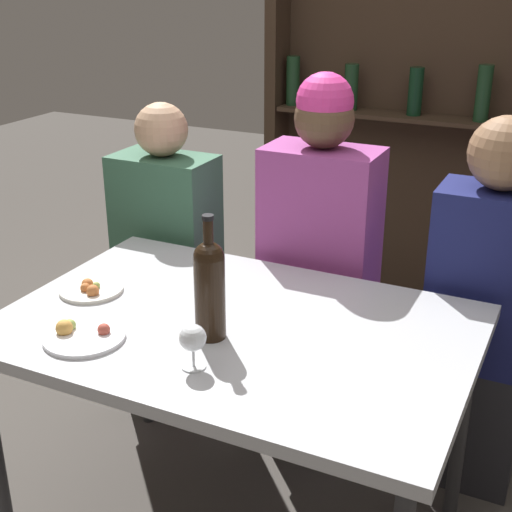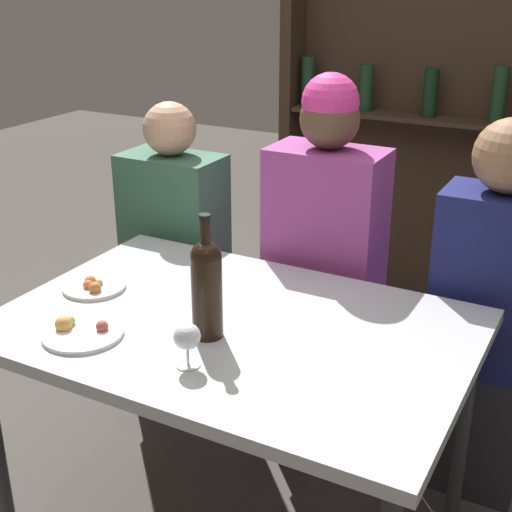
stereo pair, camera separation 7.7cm
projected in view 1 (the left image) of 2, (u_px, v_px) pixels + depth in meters
dining_table at (236, 343)px, 1.96m from camera, size 1.27×0.86×0.73m
wine_rack_wall at (420, 61)px, 3.33m from camera, size 1.48×0.21×2.39m
wine_bottle at (210, 285)px, 1.81m from camera, size 0.08×0.08×0.34m
wine_glass_0 at (193, 339)px, 1.70m from camera, size 0.07×0.07×0.11m
food_plate_0 at (91, 289)px, 2.11m from camera, size 0.19×0.19×0.04m
food_plate_1 at (82, 335)px, 1.85m from camera, size 0.21×0.21×0.05m
seated_person_left at (168, 267)px, 2.72m from camera, size 0.37×0.22×1.18m
seated_person_center at (318, 275)px, 2.44m from camera, size 0.38×0.22×1.32m
seated_person_right at (483, 319)px, 2.24m from camera, size 0.35×0.22×1.24m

